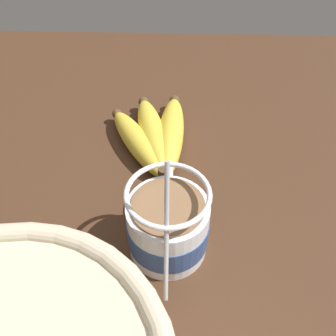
# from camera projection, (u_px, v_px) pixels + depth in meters

# --- Properties ---
(table) EXTENTS (1.09, 1.09, 0.04)m
(table) POSITION_uv_depth(u_px,v_px,m) (164.00, 232.00, 0.51)
(table) COLOR #422819
(table) RESTS_ON ground
(coffee_mug) EXTENTS (0.16, 0.10, 0.17)m
(coffee_mug) POSITION_uv_depth(u_px,v_px,m) (168.00, 225.00, 0.44)
(coffee_mug) COLOR silver
(coffee_mug) RESTS_ON table
(banana_bunch) EXTENTS (0.21, 0.13, 0.04)m
(banana_bunch) POSITION_uv_depth(u_px,v_px,m) (155.00, 136.00, 0.59)
(banana_bunch) COLOR #4C381E
(banana_bunch) RESTS_ON table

